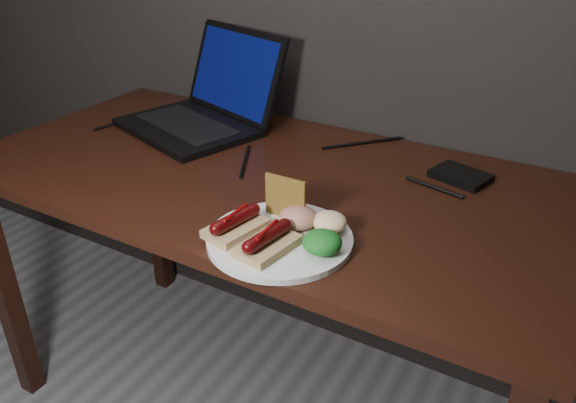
% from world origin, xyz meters
% --- Properties ---
extents(desk, '(1.40, 0.70, 0.75)m').
position_xyz_m(desk, '(0.00, 1.38, 0.66)').
color(desk, black).
rests_on(desk, ground).
extents(laptop, '(0.45, 0.44, 0.25)m').
position_xyz_m(laptop, '(-0.30, 1.56, 0.80)').
color(laptop, black).
rests_on(laptop, desk).
extents(hard_drive, '(0.14, 0.12, 0.02)m').
position_xyz_m(hard_drive, '(0.41, 1.57, 0.76)').
color(hard_drive, black).
rests_on(hard_drive, desk).
extents(desk_cables, '(0.97, 0.41, 0.01)m').
position_xyz_m(desk_cables, '(-0.04, 1.51, 0.75)').
color(desk_cables, black).
rests_on(desk_cables, desk).
extents(plate, '(0.33, 0.33, 0.01)m').
position_xyz_m(plate, '(0.19, 1.14, 0.76)').
color(plate, silver).
rests_on(plate, desk).
extents(bread_sausage_left, '(0.09, 0.13, 0.04)m').
position_xyz_m(bread_sausage_left, '(0.11, 1.12, 0.78)').
color(bread_sausage_left, tan).
rests_on(bread_sausage_left, plate).
extents(bread_sausage_center, '(0.09, 0.12, 0.04)m').
position_xyz_m(bread_sausage_center, '(0.19, 1.09, 0.78)').
color(bread_sausage_center, tan).
rests_on(bread_sausage_center, plate).
extents(crispbread, '(0.09, 0.01, 0.08)m').
position_xyz_m(crispbread, '(0.16, 1.21, 0.80)').
color(crispbread, olive).
rests_on(crispbread, plate).
extents(salad_greens, '(0.07, 0.07, 0.04)m').
position_xyz_m(salad_greens, '(0.28, 1.14, 0.78)').
color(salad_greens, '#115517').
rests_on(salad_greens, plate).
extents(salsa_mound, '(0.07, 0.07, 0.04)m').
position_xyz_m(salsa_mound, '(0.20, 1.19, 0.78)').
color(salsa_mound, maroon).
rests_on(salsa_mound, plate).
extents(coleslaw_mound, '(0.06, 0.06, 0.04)m').
position_xyz_m(coleslaw_mound, '(0.26, 1.21, 0.78)').
color(coleslaw_mound, white).
rests_on(coleslaw_mound, plate).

